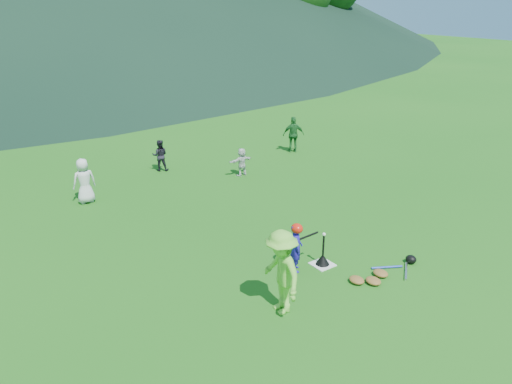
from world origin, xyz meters
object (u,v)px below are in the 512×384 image
fielder_b (160,155)px  fielder_d (242,162)px  batting_tee (323,260)px  equipment_pile (381,273)px  adult_coach (281,272)px  fielder_c (294,135)px  fielder_a (84,181)px  home_plate (322,264)px  batter_child (296,248)px

fielder_b → fielder_d: 2.77m
batting_tee → equipment_pile: bearing=-57.4°
fielder_b → equipment_pile: 8.92m
adult_coach → fielder_c: size_ratio=1.23×
fielder_d → fielder_c: bearing=-163.5°
batting_tee → fielder_c: bearing=55.0°
adult_coach → batting_tee: adult_coach is taller
adult_coach → fielder_d: adult_coach is taller
fielder_a → fielder_c: fielder_c is taller
home_plate → fielder_d: size_ratio=0.49×
equipment_pile → adult_coach: bearing=174.2°
fielder_c → equipment_pile: fielder_c is taller
adult_coach → fielder_b: (1.65, 8.62, -0.29)m
fielder_d → batting_tee: (-1.81, -5.85, -0.33)m
fielder_a → fielder_c: bearing=-175.5°
fielder_a → home_plate: bearing=116.6°
home_plate → batting_tee: (0.00, 0.00, 0.12)m
batter_child → equipment_pile: size_ratio=0.59×
fielder_a → fielder_d: size_ratio=1.40×
home_plate → fielder_c: (4.84, 6.92, 0.66)m
fielder_b → fielder_c: bearing=-161.2°
adult_coach → fielder_a: size_ratio=1.27×
fielder_d → home_plate: bearing=69.8°
fielder_a → batting_tee: size_ratio=1.89×
fielder_a → fielder_b: size_ratio=1.22×
batter_child → fielder_c: (5.46, 6.75, 0.14)m
adult_coach → equipment_pile: 2.59m
fielder_a → equipment_pile: fielder_a is taller
fielder_b → equipment_pile: size_ratio=0.59×
fielder_d → batting_tee: size_ratio=1.35×
fielder_a → batter_child: bearing=112.5°
home_plate → fielder_b: fielder_b is taller
batting_tee → fielder_a: bearing=115.1°
fielder_b → fielder_a: bearing=53.3°
equipment_pile → home_plate: bearing=122.6°
adult_coach → fielder_d: 7.57m
fielder_a → fielder_b: 3.20m
fielder_d → equipment_pile: bearing=77.7°
home_plate → equipment_pile: equipment_pile is taller
fielder_c → batter_child: bearing=82.0°
equipment_pile → fielder_d: bearing=80.7°
adult_coach → fielder_b: adult_coach is taller
adult_coach → fielder_a: (-1.26, 7.30, -0.17)m
fielder_d → batting_tee: bearing=69.8°
adult_coach → fielder_a: bearing=-161.3°
home_plate → fielder_d: bearing=72.8°
home_plate → fielder_b: size_ratio=0.43×
fielder_d → equipment_pile: 7.01m
adult_coach → equipment_pile: size_ratio=0.91×
home_plate → fielder_a: (-3.05, 6.50, 0.63)m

